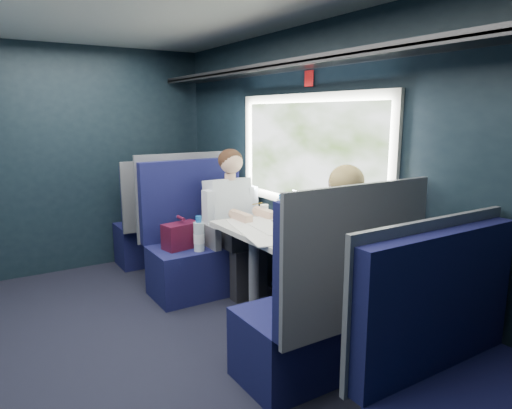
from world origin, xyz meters
TOP-DOWN VIEW (x-y plane):
  - ground at (0.00, 0.00)m, footprint 2.80×4.20m
  - room_shell at (0.02, 0.00)m, footprint 3.00×4.40m
  - table at (1.03, 0.00)m, footprint 0.62×1.00m
  - seat_bay_near at (0.84, 0.87)m, footprint 1.04×0.62m
  - seat_bay_far at (0.85, -0.87)m, footprint 1.04×0.62m
  - seat_row_front at (0.85, 1.80)m, footprint 1.04×0.51m
  - seat_row_back at (0.85, -1.80)m, footprint 1.04×0.51m
  - man at (1.10, 0.70)m, footprint 0.53×0.56m
  - woman at (1.10, -0.71)m, footprint 0.53×0.56m
  - papers at (1.07, -0.03)m, footprint 0.79×0.99m
  - laptop at (1.37, 0.02)m, footprint 0.29×0.37m
  - bottle_small at (1.27, 0.20)m, footprint 0.07×0.07m
  - cup at (1.26, 0.44)m, footprint 0.07×0.07m

SIDE VIEW (x-z plane):
  - ground at x=0.00m, z-range -0.01..0.00m
  - seat_row_front at x=0.85m, z-range -0.17..0.99m
  - seat_row_back at x=0.85m, z-range -0.17..0.99m
  - seat_bay_far at x=0.85m, z-range -0.22..1.04m
  - seat_bay_near at x=0.84m, z-range -0.21..1.05m
  - table at x=1.03m, z-range 0.29..1.03m
  - man at x=1.10m, z-range 0.06..1.38m
  - woman at x=1.10m, z-range 0.07..1.39m
  - papers at x=1.07m, z-range 0.74..0.75m
  - cup at x=1.26m, z-range 0.74..0.83m
  - laptop at x=1.37m, z-range 0.68..0.94m
  - bottle_small at x=1.27m, z-range 0.73..0.95m
  - room_shell at x=0.02m, z-range 0.28..2.68m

